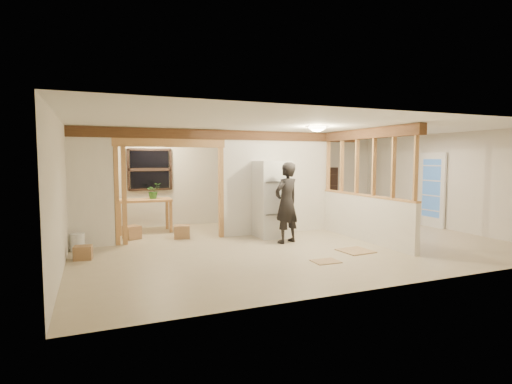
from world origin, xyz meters
name	(u,v)px	position (x,y,z in m)	size (l,w,h in m)	color
floor	(292,243)	(0.00, 0.00, -0.01)	(9.00, 6.50, 0.01)	#C3B291
ceiling	(293,128)	(0.00, 0.00, 2.50)	(9.00, 6.50, 0.01)	white
wall_back	(241,179)	(0.00, 3.25, 1.25)	(9.00, 0.01, 2.50)	silver
wall_front	(399,200)	(0.00, -3.25, 1.25)	(9.00, 0.01, 2.50)	silver
wall_left	(63,192)	(-4.50, 0.00, 1.25)	(0.01, 6.50, 2.50)	silver
wall_right	(447,181)	(4.50, 0.00, 1.25)	(0.01, 6.50, 2.50)	silver
partition_left_stub	(91,187)	(-4.05, 1.20, 1.25)	(0.90, 0.12, 2.50)	white
partition_center	(277,182)	(0.20, 1.20, 1.25)	(2.80, 0.12, 2.50)	white
doorway_frame	(171,192)	(-2.40, 1.20, 1.10)	(2.46, 0.14, 2.20)	tan
header_beam_back	(231,135)	(-1.00, 1.20, 2.38)	(7.00, 0.18, 0.22)	brown
header_beam_right	(366,134)	(1.60, -0.40, 2.38)	(0.18, 3.30, 0.22)	brown
pony_wall	(364,218)	(1.60, -0.40, 0.50)	(0.12, 3.20, 1.00)	white
stud_partition	(365,167)	(1.60, -0.40, 1.66)	(0.14, 3.20, 1.32)	tan
window_back	(150,170)	(-2.60, 3.17, 1.55)	(1.12, 0.10, 1.10)	black
french_door	(432,190)	(4.42, 0.40, 1.00)	(0.12, 0.86, 2.00)	white
ceiling_dome_main	(317,127)	(0.30, -0.50, 2.48)	(0.36, 0.36, 0.16)	#FFEABF
ceiling_dome_util	(158,132)	(-2.50, 2.30, 2.48)	(0.32, 0.32, 0.14)	#FFEABF
hanging_bulb	(185,144)	(-2.00, 1.60, 2.18)	(0.07, 0.07, 0.07)	#FFD88C
refrigerator	(272,199)	(-0.13, 0.78, 0.89)	(0.74, 0.71, 1.79)	silver
woman	(287,203)	(-0.12, 0.05, 0.88)	(0.64, 0.42, 1.76)	black
work_table	(145,216)	(-2.84, 2.52, 0.42)	(1.32, 0.66, 0.83)	tan
potted_plant	(153,191)	(-2.61, 2.56, 1.03)	(0.36, 0.31, 0.40)	#467835
shop_vac	(101,222)	(-3.85, 2.77, 0.28)	(0.43, 0.43, 0.56)	#B42317
bookshelf	(325,192)	(2.73, 3.05, 0.78)	(0.78, 0.26, 1.56)	black
bucket	(77,242)	(-4.33, 0.92, 0.18)	(0.28, 0.28, 0.35)	white
box_util_a	(182,232)	(-2.14, 1.39, 0.15)	(0.35, 0.30, 0.30)	#A4784F
box_util_b	(132,232)	(-3.21, 1.75, 0.15)	(0.32, 0.32, 0.30)	#A4784F
box_front	(83,253)	(-4.21, 0.12, 0.13)	(0.31, 0.25, 0.25)	#A4784F
floor_panel_near	(356,251)	(0.77, -1.23, 0.01)	(0.59, 0.59, 0.02)	tan
floor_panel_far	(326,261)	(-0.21, -1.69, 0.01)	(0.47, 0.37, 0.01)	tan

